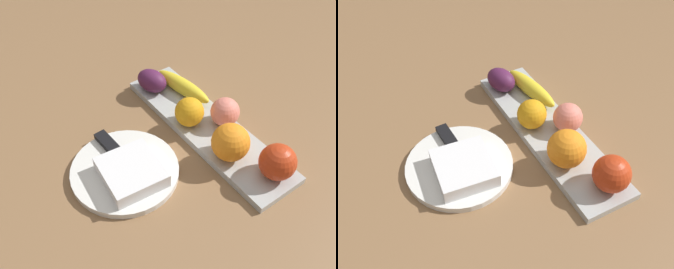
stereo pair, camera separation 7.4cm
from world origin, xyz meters
The scene contains 11 objects.
ground_plane centered at (0.00, 0.00, 0.00)m, with size 2.40×2.40×0.00m, color olive.
fruit_tray centered at (0.04, 0.03, 0.01)m, with size 0.43×0.12×0.02m, color #B3B7B6.
apple centered at (0.22, 0.04, 0.05)m, with size 0.07×0.07×0.07m, color red.
banana centered at (-0.08, 0.05, 0.03)m, with size 0.16×0.04×0.04m, color yellow.
orange_near_apple centered at (0.13, 0.01, 0.05)m, with size 0.07×0.07×0.07m, color orange.
orange_near_banana centered at (0.01, 0.00, 0.05)m, with size 0.06×0.06×0.06m, color orange.
peach centered at (0.06, 0.06, 0.05)m, with size 0.06×0.06×0.06m, color #EB7D6C.
grape_bunch centered at (-0.13, 0.00, 0.04)m, with size 0.07×0.05×0.05m, color #511D45.
dinner_plate centered at (0.04, -0.18, 0.01)m, with size 0.21×0.21×0.01m, color white.
folded_napkin centered at (0.07, -0.18, 0.03)m, with size 0.11×0.10×0.03m, color white.
knife centered at (0.00, -0.17, 0.02)m, with size 0.18×0.03×0.01m.
Camera 2 is at (0.50, -0.31, 0.57)m, focal length 40.54 mm.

